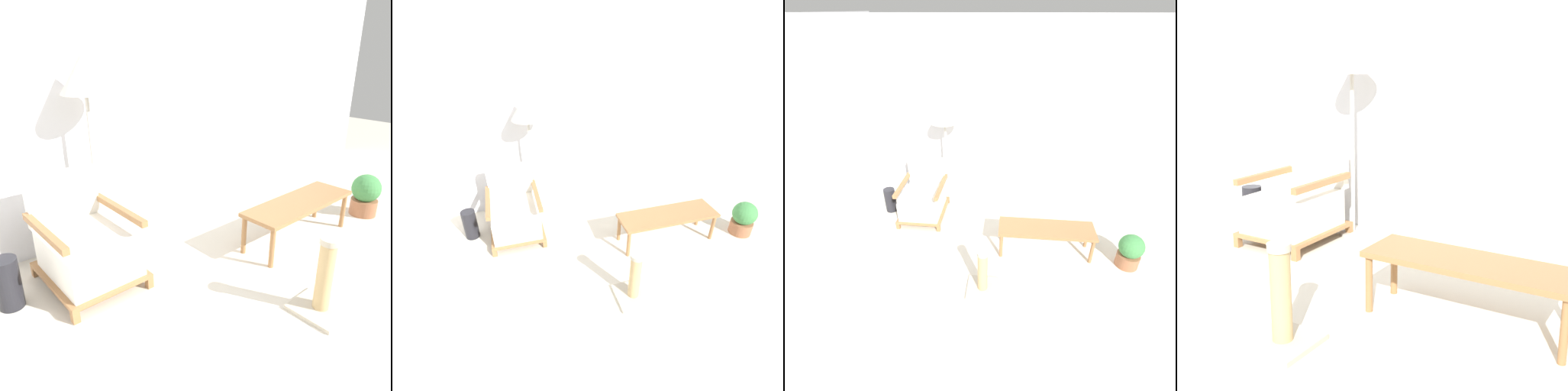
% 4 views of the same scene
% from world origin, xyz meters
% --- Properties ---
extents(ground_plane, '(14.00, 14.00, 0.00)m').
position_xyz_m(ground_plane, '(0.00, 0.00, 0.00)').
color(ground_plane, beige).
extents(wall_back, '(8.00, 0.06, 2.70)m').
position_xyz_m(wall_back, '(0.00, 2.36, 1.35)').
color(wall_back, silver).
rests_on(wall_back, ground_plane).
extents(armchair, '(0.64, 0.77, 0.81)m').
position_xyz_m(armchair, '(-1.02, 1.72, 0.29)').
color(armchair, olive).
rests_on(armchair, ground_plane).
extents(floor_lamp, '(0.39, 0.39, 1.67)m').
position_xyz_m(floor_lamp, '(-0.71, 2.09, 1.45)').
color(floor_lamp, '#B7B2A8').
rests_on(floor_lamp, ground_plane).
extents(coffee_table, '(1.20, 0.39, 0.38)m').
position_xyz_m(coffee_table, '(0.75, 1.04, 0.34)').
color(coffee_table, olive).
rests_on(coffee_table, ground_plane).
extents(vase, '(0.17, 0.17, 0.38)m').
position_xyz_m(vase, '(-1.58, 1.78, 0.19)').
color(vase, black).
rests_on(vase, ground_plane).
extents(potted_plant, '(0.30, 0.30, 0.45)m').
position_xyz_m(potted_plant, '(1.76, 0.89, 0.23)').
color(potted_plant, '#935B3D').
rests_on(potted_plant, ground_plane).
extents(scratching_post, '(0.35, 0.35, 0.57)m').
position_xyz_m(scratching_post, '(0.01, 0.32, 0.20)').
color(scratching_post, '#B2A893').
rests_on(scratching_post, ground_plane).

